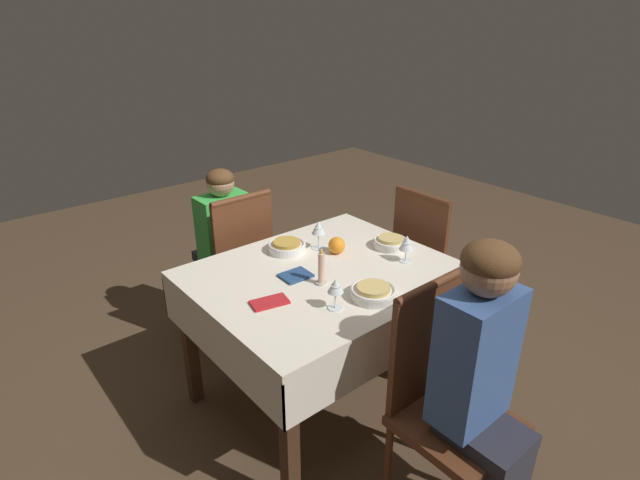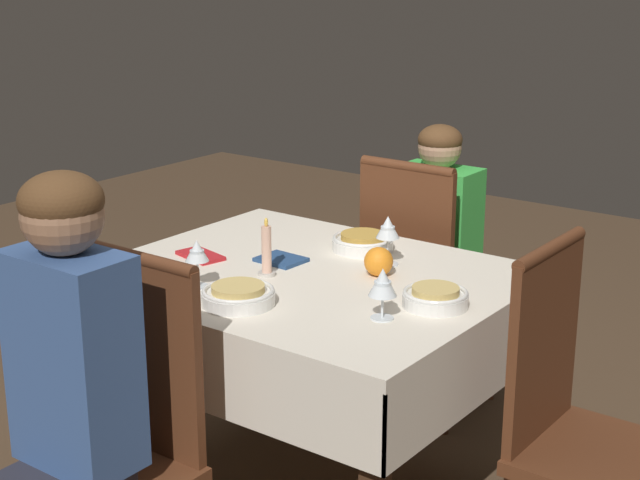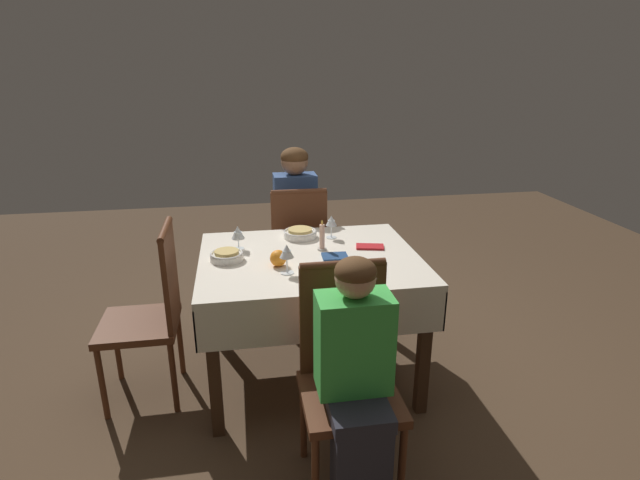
% 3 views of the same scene
% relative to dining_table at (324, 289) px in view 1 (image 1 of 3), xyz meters
% --- Properties ---
extents(ground_plane, '(8.00, 8.00, 0.00)m').
position_rel_dining_table_xyz_m(ground_plane, '(0.00, 0.00, -0.67)').
color(ground_plane, '#4C3826').
extents(dining_table, '(1.21, 1.00, 0.77)m').
position_rel_dining_table_xyz_m(dining_table, '(0.00, 0.00, 0.00)').
color(dining_table, silver).
rests_on(dining_table, ground_plane).
extents(chair_north, '(0.41, 0.42, 1.00)m').
position_rel_dining_table_xyz_m(chair_north, '(0.03, 0.76, -0.13)').
color(chair_north, '#562D19').
rests_on(chair_north, ground_plane).
extents(chair_south, '(0.41, 0.42, 1.00)m').
position_rel_dining_table_xyz_m(chair_south, '(0.05, -0.76, -0.13)').
color(chair_south, '#562D19').
rests_on(chair_south, ground_plane).
extents(chair_west, '(0.42, 0.41, 1.00)m').
position_rel_dining_table_xyz_m(chair_west, '(-0.87, -0.03, -0.13)').
color(chair_west, '#562D19').
rests_on(chair_west, ground_plane).
extents(person_adult_denim, '(0.30, 0.34, 1.24)m').
position_rel_dining_table_xyz_m(person_adult_denim, '(0.03, 0.92, 0.03)').
color(person_adult_denim, '#282833').
rests_on(person_adult_denim, ground_plane).
extents(person_child_green, '(0.30, 0.33, 1.10)m').
position_rel_dining_table_xyz_m(person_child_green, '(0.05, -0.93, -0.07)').
color(person_child_green, '#282833').
rests_on(person_child_green, ground_plane).
extents(bowl_north, '(0.20, 0.20, 0.06)m').
position_rel_dining_table_xyz_m(bowl_north, '(-0.01, 0.32, 0.13)').
color(bowl_north, white).
rests_on(bowl_north, dining_table).
extents(wine_glass_north, '(0.07, 0.07, 0.14)m').
position_rel_dining_table_xyz_m(wine_glass_north, '(0.18, 0.29, 0.20)').
color(wine_glass_north, white).
rests_on(wine_glass_north, dining_table).
extents(bowl_south, '(0.20, 0.20, 0.06)m').
position_rel_dining_table_xyz_m(bowl_south, '(0.00, -0.30, 0.13)').
color(bowl_south, white).
rests_on(bowl_south, dining_table).
extents(wine_glass_south, '(0.07, 0.07, 0.16)m').
position_rel_dining_table_xyz_m(wine_glass_south, '(-0.15, -0.22, 0.21)').
color(wine_glass_south, white).
rests_on(wine_glass_south, dining_table).
extents(bowl_west, '(0.18, 0.18, 0.06)m').
position_rel_dining_table_xyz_m(bowl_west, '(-0.45, 0.01, 0.13)').
color(bowl_west, white).
rests_on(bowl_west, dining_table).
extents(wine_glass_west, '(0.08, 0.08, 0.14)m').
position_rel_dining_table_xyz_m(wine_glass_west, '(-0.39, 0.18, 0.20)').
color(wine_glass_west, white).
rests_on(wine_glass_west, dining_table).
extents(candle_centerpiece, '(0.05, 0.05, 0.18)m').
position_rel_dining_table_xyz_m(candle_centerpiece, '(0.09, 0.09, 0.17)').
color(candle_centerpiece, beige).
rests_on(candle_centerpiece, dining_table).
extents(orange_fruit, '(0.09, 0.09, 0.09)m').
position_rel_dining_table_xyz_m(orange_fruit, '(-0.18, -0.11, 0.14)').
color(orange_fruit, orange).
rests_on(orange_fruit, dining_table).
extents(napkin_red_folded, '(0.18, 0.12, 0.01)m').
position_rel_dining_table_xyz_m(napkin_red_folded, '(0.37, 0.08, 0.11)').
color(napkin_red_folded, red).
rests_on(napkin_red_folded, dining_table).
extents(napkin_spare_side, '(0.15, 0.12, 0.01)m').
position_rel_dining_table_xyz_m(napkin_spare_side, '(0.14, -0.04, 0.11)').
color(napkin_spare_side, navy).
rests_on(napkin_spare_side, dining_table).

